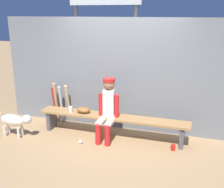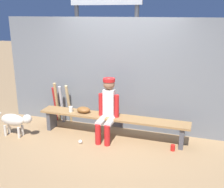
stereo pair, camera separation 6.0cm
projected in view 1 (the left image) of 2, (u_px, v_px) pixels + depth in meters
name	position (u px, v px, depth m)	size (l,w,h in m)	color
ground_plane	(112.00, 137.00, 5.46)	(30.00, 30.00, 0.00)	#9E7A51
chainlink_fence	(119.00, 75.00, 5.58)	(5.11, 0.03, 2.29)	slate
dugout_bench	(112.00, 120.00, 5.36)	(2.99, 0.36, 0.44)	olive
player_seated	(107.00, 108.00, 5.19)	(0.41, 0.55, 1.19)	silver
baseball_glove	(83.00, 110.00, 5.49)	(0.28, 0.20, 0.12)	brown
bat_wood_natural	(68.00, 104.00, 6.01)	(0.06, 0.06, 0.90)	tan
bat_aluminum_silver	(61.00, 105.00, 6.01)	(0.06, 0.06, 0.87)	#B7B7BC
bat_wood_tan	(56.00, 102.00, 6.06)	(0.06, 0.06, 0.93)	tan
bat_aluminum_red	(55.00, 104.00, 6.11)	(0.06, 0.06, 0.81)	#B22323
baseball	(80.00, 142.00, 5.15)	(0.07, 0.07, 0.07)	white
cup_on_ground	(173.00, 147.00, 4.91)	(0.08, 0.08, 0.11)	red
cup_on_bench	(71.00, 109.00, 5.54)	(0.08, 0.08, 0.11)	silver
scoreboard	(107.00, 9.00, 6.18)	(1.97, 0.27, 3.56)	#3F3F42
dog	(15.00, 121.00, 5.37)	(0.84, 0.20, 0.49)	beige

